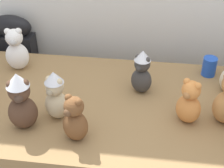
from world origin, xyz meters
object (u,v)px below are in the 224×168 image
Objects in this scene: instrument_case at (20,76)px; party_cup_blue at (209,66)px; teddy_bear_sand at (56,96)px; teddy_bear_charcoal at (142,72)px; teddy_bear_ginger at (189,103)px; teddy_bear_cocoa at (21,102)px; teddy_bear_chestnut at (75,120)px; display_table at (112,154)px; teddy_bear_snow at (16,50)px.

party_cup_blue is (1.27, -0.23, 0.33)m from instrument_case.
teddy_bear_charcoal is (0.39, 0.26, -0.01)m from teddy_bear_sand.
party_cup_blue is at bearing 50.60° from teddy_bear_sand.
party_cup_blue is at bearing 55.19° from teddy_bear_charcoal.
teddy_bear_charcoal is (-0.23, 0.21, 0.01)m from teddy_bear_ginger.
teddy_bear_charcoal is at bearing 17.12° from teddy_bear_cocoa.
teddy_bear_sand is 1.11× the size of teddy_bear_ginger.
teddy_bear_ginger is 0.94× the size of teddy_bear_charcoal.
teddy_bear_sand reaches higher than teddy_bear_chestnut.
display_table is at bearing -113.13° from teddy_bear_charcoal.
teddy_bear_cocoa reaches higher than party_cup_blue.
teddy_bear_snow is at bearing 156.19° from display_table.
teddy_bear_sand and teddy_bear_snow have the same top height.
teddy_bear_ginger is at bearing -6.35° from teddy_bear_cocoa.
display_table is 8.19× the size of teddy_bear_chestnut.
teddy_bear_charcoal is at bearing 169.82° from teddy_bear_ginger.
teddy_bear_cocoa is at bearing -137.49° from teddy_bear_ginger.
teddy_bear_sand reaches higher than instrument_case.
teddy_bear_snow is at bearing -62.00° from instrument_case.
teddy_bear_sand reaches higher than display_table.
teddy_bear_snow is 1.05× the size of teddy_bear_charcoal.
teddy_bear_snow is at bearing -165.00° from teddy_bear_charcoal.
teddy_bear_charcoal reaches higher than instrument_case.
teddy_bear_charcoal is at bearing 52.77° from teddy_bear_sand.
teddy_bear_cocoa is (0.36, -0.80, 0.42)m from instrument_case.
teddy_bear_sand reaches higher than party_cup_blue.
teddy_bear_chestnut is at bearing -127.66° from teddy_bear_ginger.
teddy_bear_snow reaches higher than teddy_bear_charcoal.
teddy_bear_charcoal is at bearing -21.51° from teddy_bear_snow.
teddy_bear_charcoal is 1.06× the size of teddy_bear_chestnut.
teddy_bear_cocoa reaches higher than instrument_case.
teddy_bear_chestnut is 0.89m from party_cup_blue.
instrument_case is at bearing 169.52° from party_cup_blue.
teddy_bear_ginger is 0.77m from teddy_bear_cocoa.
teddy_bear_sand is 0.88× the size of teddy_bear_cocoa.
teddy_bear_cocoa reaches higher than teddy_bear_ginger.
teddy_bear_chestnut is (0.12, -0.13, -0.02)m from teddy_bear_sand.
teddy_bear_chestnut is at bearing -52.20° from instrument_case.
teddy_bear_sand is (-0.25, -0.14, 0.51)m from display_table.
teddy_bear_cocoa is 2.71× the size of party_cup_blue.
teddy_bear_charcoal is 0.63m from teddy_bear_cocoa.
teddy_bear_ginger is at bearing -16.67° from teddy_bear_charcoal.
teddy_bear_sand is 0.16m from teddy_bear_cocoa.
teddy_bear_charcoal is (0.89, -0.45, 0.40)m from instrument_case.
display_table is 7.70× the size of teddy_bear_charcoal.
teddy_bear_chestnut is (0.62, -0.85, 0.39)m from instrument_case.
instrument_case is 4.08× the size of teddy_bear_chestnut.
teddy_bear_snow is at bearing -167.79° from teddy_bear_ginger.
display_table is 8.19× the size of teddy_bear_ginger.
instrument_case is 1.36m from teddy_bear_ginger.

